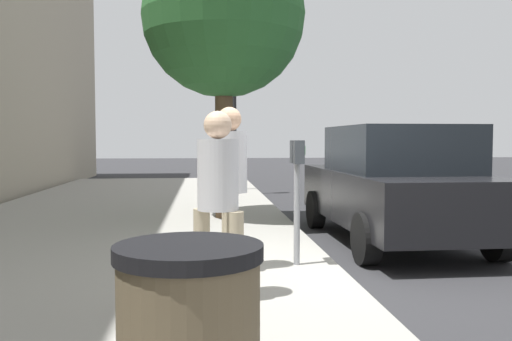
% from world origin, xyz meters
% --- Properties ---
extents(ground_plane, '(80.00, 80.00, 0.00)m').
position_xyz_m(ground_plane, '(0.00, 0.00, 0.00)').
color(ground_plane, '#2B2B2D').
rests_on(ground_plane, ground).
extents(sidewalk_slab, '(28.00, 6.00, 0.15)m').
position_xyz_m(sidewalk_slab, '(0.00, 3.00, 0.07)').
color(sidewalk_slab, gray).
rests_on(sidewalk_slab, ground_plane).
extents(parking_meter, '(0.36, 0.12, 1.41)m').
position_xyz_m(parking_meter, '(-0.10, 0.47, 1.17)').
color(parking_meter, gray).
rests_on(parking_meter, sidewalk_slab).
extents(pedestrian_at_meter, '(0.54, 0.39, 1.77)m').
position_xyz_m(pedestrian_at_meter, '(-0.21, 1.24, 1.20)').
color(pedestrian_at_meter, tan).
rests_on(pedestrian_at_meter, sidewalk_slab).
extents(pedestrian_bystander, '(0.37, 0.44, 1.67)m').
position_xyz_m(pedestrian_bystander, '(-1.32, 1.39, 1.12)').
color(pedestrian_bystander, tan).
rests_on(pedestrian_bystander, sidewalk_slab).
extents(parked_sedan_near, '(4.43, 2.02, 1.77)m').
position_xyz_m(parked_sedan_near, '(1.82, -1.35, 0.89)').
color(parked_sedan_near, black).
rests_on(parked_sedan_near, ground_plane).
extents(street_tree, '(2.92, 2.92, 5.10)m').
position_xyz_m(street_tree, '(3.72, 1.15, 3.76)').
color(street_tree, brown).
rests_on(street_tree, sidewalk_slab).
extents(traffic_signal, '(0.24, 0.44, 3.60)m').
position_xyz_m(traffic_signal, '(9.26, 0.55, 2.58)').
color(traffic_signal, black).
rests_on(traffic_signal, sidewalk_slab).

